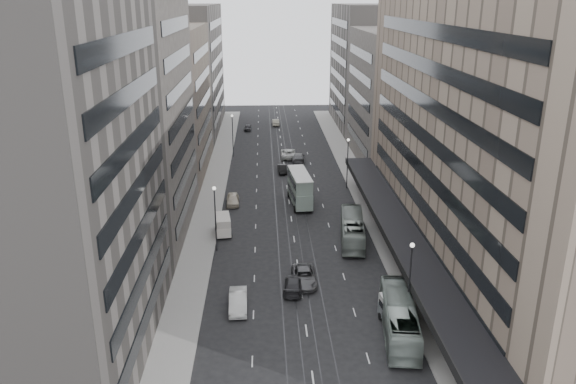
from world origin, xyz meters
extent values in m
plane|color=black|center=(0.00, 0.00, 0.00)|extent=(220.00, 220.00, 0.00)
cube|color=gray|center=(12.00, 37.50, 0.07)|extent=(4.00, 125.00, 0.15)
cube|color=gray|center=(-12.00, 37.50, 0.07)|extent=(4.00, 125.00, 0.15)
cube|color=gray|center=(21.50, 8.00, 15.00)|extent=(15.00, 60.00, 30.00)
cube|color=black|center=(12.00, 8.00, 4.00)|extent=(4.40, 60.00, 0.50)
cube|color=#45413B|center=(21.50, 52.00, 12.00)|extent=(15.00, 28.00, 24.00)
cube|color=slate|center=(21.50, 82.00, 14.00)|extent=(15.00, 32.00, 28.00)
cube|color=slate|center=(-21.50, -8.00, 15.00)|extent=(15.00, 28.00, 30.00)
cube|color=#45413B|center=(-21.50, 19.00, 17.00)|extent=(15.00, 26.00, 34.00)
cube|color=#6A5F52|center=(-21.50, 46.00, 12.50)|extent=(15.00, 28.00, 25.00)
cube|color=slate|center=(-21.50, 79.00, 14.00)|extent=(15.00, 38.00, 28.00)
cylinder|color=#262628|center=(9.70, -5.00, 4.00)|extent=(0.16, 0.16, 8.00)
sphere|color=silver|center=(9.70, -5.00, 8.10)|extent=(0.44, 0.44, 0.44)
cylinder|color=#262628|center=(9.70, 35.00, 4.00)|extent=(0.16, 0.16, 8.00)
sphere|color=silver|center=(9.70, 35.00, 8.10)|extent=(0.44, 0.44, 0.44)
cylinder|color=#262628|center=(-9.70, 12.00, 4.00)|extent=(0.16, 0.16, 8.00)
sphere|color=silver|center=(-9.70, 12.00, 8.10)|extent=(0.44, 0.44, 0.44)
cylinder|color=#262628|center=(-9.70, 55.00, 4.00)|extent=(0.16, 0.16, 8.00)
sphere|color=silver|center=(-9.70, 55.00, 8.10)|extent=(0.44, 0.44, 0.44)
imported|color=gray|center=(8.50, -6.79, 1.65)|extent=(4.30, 12.10, 3.30)
imported|color=gray|center=(7.38, 14.18, 1.61)|extent=(4.05, 11.83, 3.23)
cube|color=gray|center=(1.56, 27.92, 1.64)|extent=(3.34, 9.15, 2.29)
cube|color=gray|center=(1.56, 27.92, 3.78)|extent=(3.25, 8.79, 1.99)
cube|color=silver|center=(1.56, 27.92, 4.84)|extent=(3.34, 9.15, 0.12)
cylinder|color=black|center=(0.63, 24.59, 0.50)|extent=(0.37, 1.02, 0.99)
cylinder|color=black|center=(3.11, 24.83, 0.50)|extent=(0.37, 1.02, 0.99)
cylinder|color=black|center=(0.01, 31.01, 0.50)|extent=(0.37, 1.02, 0.99)
cylinder|color=black|center=(2.49, 31.25, 0.50)|extent=(0.37, 1.02, 0.99)
cube|color=#565B5D|center=(8.45, -5.84, 0.97)|extent=(2.62, 4.97, 1.24)
cube|color=beige|center=(8.45, -5.84, 2.07)|extent=(2.57, 4.87, 0.97)
cylinder|color=black|center=(7.69, -7.52, 0.35)|extent=(0.29, 0.73, 0.71)
cylinder|color=black|center=(9.65, -7.25, 0.35)|extent=(0.29, 0.73, 0.71)
cylinder|color=black|center=(7.26, -4.42, 0.35)|extent=(0.29, 0.73, 0.71)
cylinder|color=black|center=(9.22, -4.15, 0.35)|extent=(0.29, 0.73, 0.71)
cube|color=silver|center=(-9.20, 16.96, 0.95)|extent=(2.31, 4.25, 1.25)
cube|color=beige|center=(-9.20, 16.96, 2.07)|extent=(2.26, 4.17, 0.98)
cylinder|color=black|center=(-9.94, 15.52, 0.32)|extent=(0.26, 0.67, 0.65)
cylinder|color=black|center=(-8.13, 15.74, 0.32)|extent=(0.26, 0.67, 0.65)
cylinder|color=black|center=(-10.27, 18.18, 0.32)|extent=(0.26, 0.67, 0.65)
cylinder|color=black|center=(-8.46, 18.40, 0.32)|extent=(0.26, 0.67, 0.65)
imported|color=silver|center=(-6.53, -1.77, 0.84)|extent=(1.92, 5.12, 1.67)
imported|color=#555457|center=(0.43, 3.27, 0.77)|extent=(2.58, 5.58, 1.55)
imported|color=#232325|center=(-0.79, 1.67, 0.71)|extent=(2.59, 5.13, 1.43)
imported|color=beige|center=(-8.50, 28.23, 0.80)|extent=(2.09, 4.75, 1.59)
imported|color=black|center=(-0.53, 43.87, 0.68)|extent=(1.68, 4.22, 1.36)
imported|color=silver|center=(1.00, 53.85, 0.86)|extent=(3.02, 6.27, 1.72)
imported|color=#575759|center=(2.79, 50.76, 0.85)|extent=(2.77, 6.00, 1.70)
imported|color=#2B2B2E|center=(-7.38, 77.74, 0.67)|extent=(1.61, 3.92, 1.33)
imported|color=#AEA990|center=(-0.74, 83.02, 0.76)|extent=(1.69, 4.62, 1.51)
imported|color=black|center=(11.79, -6.09, 1.11)|extent=(0.81, 0.67, 1.92)
camera|label=1|loc=(-3.75, -51.21, 29.55)|focal=35.00mm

